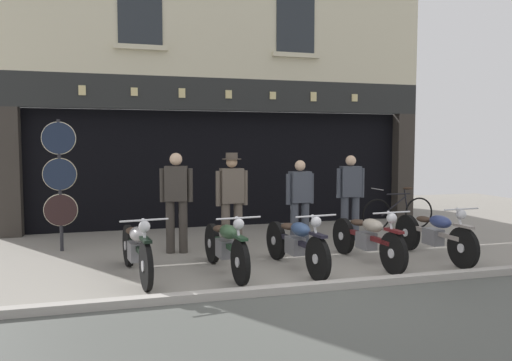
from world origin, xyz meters
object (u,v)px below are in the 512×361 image
object	(u,v)px
motorcycle_left	(137,248)
motorcycle_center_right	(367,237)
motorcycle_right	(434,233)
advert_board_near	(300,151)
advert_board_far	(336,148)
salesman_left	(176,197)
shopkeeper_center	(232,198)
motorcycle_center	(296,242)
tyre_sign_pole	(60,176)
assistant_far_right	(350,193)
salesman_right	(300,198)
leaning_bicycle	(398,212)
motorcycle_center_left	(225,245)

from	to	relation	value
motorcycle_left	motorcycle_center_right	size ratio (longest dim) A/B	0.99
motorcycle_right	advert_board_near	bearing A→B (deg)	-83.24
motorcycle_right	advert_board_far	xyz separation A→B (m)	(0.20, 4.22, 1.36)
motorcycle_center_right	advert_board_near	world-z (taller)	advert_board_near
motorcycle_left	advert_board_near	xyz separation A→B (m)	(3.98, 4.07, 1.29)
motorcycle_center_right	salesman_left	world-z (taller)	salesman_left
motorcycle_center_right	shopkeeper_center	bearing A→B (deg)	-38.86
motorcycle_left	shopkeeper_center	xyz separation A→B (m)	(1.63, 1.16, 0.53)
motorcycle_center	motorcycle_right	distance (m)	2.40
advert_board_far	motorcycle_left	bearing A→B (deg)	-140.30
shopkeeper_center	tyre_sign_pole	distance (m)	3.01
motorcycle_right	assistant_far_right	distance (m)	1.98
shopkeeper_center	advert_board_far	bearing A→B (deg)	-140.97
advert_board_near	salesman_right	bearing A→B (deg)	-110.89
salesman_left	shopkeeper_center	world-z (taller)	shopkeeper_center
advert_board_near	motorcycle_center	bearing A→B (deg)	-111.50
assistant_far_right	motorcycle_left	bearing A→B (deg)	27.93
tyre_sign_pole	motorcycle_center_right	bearing A→B (deg)	-25.59
assistant_far_right	leaning_bicycle	distance (m)	1.93
motorcycle_center_right	assistant_far_right	size ratio (longest dim) A/B	1.23
shopkeeper_center	salesman_right	world-z (taller)	shopkeeper_center
salesman_right	tyre_sign_pole	bearing A→B (deg)	-13.40
salesman_right	motorcycle_center_left	bearing A→B (deg)	37.60
shopkeeper_center	leaning_bicycle	bearing A→B (deg)	-163.58
motorcycle_center_right	advert_board_near	distance (m)	4.42
salesman_right	assistant_far_right	xyz separation A→B (m)	(1.11, 0.17, 0.05)
salesman_left	advert_board_far	bearing A→B (deg)	-135.29
motorcycle_center_left	advert_board_near	bearing A→B (deg)	-128.61
shopkeeper_center	assistant_far_right	world-z (taller)	shopkeeper_center
motorcycle_center_left	motorcycle_center	bearing A→B (deg)	170.49
motorcycle_right	tyre_sign_pole	bearing A→B (deg)	-23.99
motorcycle_center_left	advert_board_near	size ratio (longest dim) A/B	1.77
motorcycle_center	salesman_right	bearing A→B (deg)	-118.84
motorcycle_center_right	shopkeeper_center	xyz separation A→B (m)	(-1.87, 1.30, 0.54)
salesman_right	advert_board_far	distance (m)	3.31
motorcycle_center_right	shopkeeper_center	distance (m)	2.34
motorcycle_left	tyre_sign_pole	size ratio (longest dim) A/B	0.88
shopkeeper_center	tyre_sign_pole	xyz separation A→B (m)	(-2.83, 0.96, 0.37)
motorcycle_center_right	advert_board_far	size ratio (longest dim) A/B	1.85
advert_board_far	shopkeeper_center	bearing A→B (deg)	-138.35
motorcycle_center_left	shopkeeper_center	distance (m)	1.44
advert_board_near	leaning_bicycle	world-z (taller)	advert_board_near
salesman_left	advert_board_far	world-z (taller)	advert_board_far
shopkeeper_center	motorcycle_center_left	bearing A→B (deg)	70.51
shopkeeper_center	tyre_sign_pole	world-z (taller)	tyre_sign_pole
motorcycle_center	salesman_left	world-z (taller)	salesman_left
assistant_far_right	motorcycle_center_right	bearing A→B (deg)	77.32
motorcycle_center_right	advert_board_near	xyz separation A→B (m)	(0.47, 4.20, 1.29)
salesman_right	motorcycle_left	bearing A→B (deg)	21.55
salesman_left	leaning_bicycle	distance (m)	5.16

